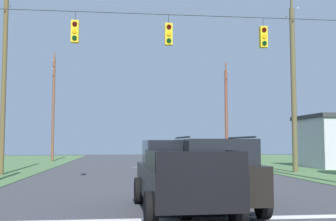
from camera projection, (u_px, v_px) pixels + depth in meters
stop_bar_stripe at (206, 219)px, 10.29m from camera, size 13.47×0.45×0.01m
lane_dash_0 at (175, 191)px, 16.23m from camera, size 2.50×0.15×0.01m
lane_dash_1 at (160, 178)px, 22.42m from camera, size 2.50×0.15×0.01m
lane_dash_2 at (149, 167)px, 31.77m from camera, size 2.50×0.15×0.01m
overhead_signal_span at (170, 85)px, 17.91m from camera, size 16.42×0.31×7.97m
pickup_truck at (180, 176)px, 11.37m from camera, size 2.42×5.46×1.95m
suv_black at (211, 172)px, 11.86m from camera, size 2.23×4.81×2.05m
distant_car_crossing_white at (212, 156)px, 33.29m from camera, size 2.25×4.41×1.52m
utility_pole_mid_right at (294, 87)px, 26.48m from camera, size 0.33×1.90×11.29m
utility_pole_far_right at (226, 114)px, 42.33m from camera, size 0.32×2.00×10.07m
utility_pole_mid_left at (4, 81)px, 24.52m from camera, size 0.28×1.97×11.39m
utility_pole_far_left at (53, 106)px, 42.03m from camera, size 0.28×1.91×11.12m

